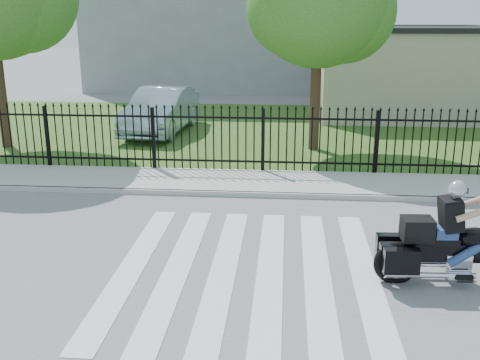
{
  "coord_description": "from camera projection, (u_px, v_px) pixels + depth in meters",
  "views": [
    {
      "loc": [
        0.62,
        -8.77,
        4.25
      ],
      "look_at": [
        -0.29,
        2.05,
        1.0
      ],
      "focal_mm": 42.0,
      "sensor_mm": 36.0,
      "label": 1
    }
  ],
  "objects": [
    {
      "name": "grass_strip",
      "position": [
        270.0,
        130.0,
        21.09
      ],
      "size": [
        40.0,
        12.0,
        0.02
      ],
      "primitive_type": "cube",
      "color": "#355A1F",
      "rests_on": "ground"
    },
    {
      "name": "iron_fence",
      "position": [
        263.0,
        142.0,
        15.11
      ],
      "size": [
        26.0,
        0.04,
        1.8
      ],
      "color": "black",
      "rests_on": "ground"
    },
    {
      "name": "sidewalk",
      "position": [
        261.0,
        183.0,
        14.39
      ],
      "size": [
        40.0,
        2.0,
        0.12
      ],
      "primitive_type": "cube",
      "color": "#ADAAA3",
      "rests_on": "ground"
    },
    {
      "name": "parked_car",
      "position": [
        161.0,
        111.0,
        20.38
      ],
      "size": [
        2.12,
        5.01,
        1.61
      ],
      "primitive_type": "imported",
      "rotation": [
        0.0,
        0.0,
        -0.09
      ],
      "color": "#9EB3C7",
      "rests_on": "grass_strip"
    },
    {
      "name": "building_low_roof",
      "position": [
        442.0,
        29.0,
        23.32
      ],
      "size": [
        10.2,
        6.2,
        0.2
      ],
      "primitive_type": "cube",
      "color": "black",
      "rests_on": "building_low"
    },
    {
      "name": "curb",
      "position": [
        259.0,
        195.0,
        13.44
      ],
      "size": [
        40.0,
        0.12,
        0.12
      ],
      "primitive_type": "cube",
      "color": "#ADAAA3",
      "rests_on": "ground"
    },
    {
      "name": "building_low",
      "position": [
        438.0,
        74.0,
        23.85
      ],
      "size": [
        10.0,
        6.0,
        3.5
      ],
      "primitive_type": "cube",
      "color": "#B7AB98",
      "rests_on": "ground"
    },
    {
      "name": "ground",
      "position": [
        247.0,
        270.0,
        9.64
      ],
      "size": [
        120.0,
        120.0,
        0.0
      ],
      "primitive_type": "plane",
      "color": "slate",
      "rests_on": "ground"
    },
    {
      "name": "crosswalk",
      "position": [
        247.0,
        270.0,
        9.64
      ],
      "size": [
        5.0,
        5.5,
        0.01
      ],
      "primitive_type": null,
      "color": "silver",
      "rests_on": "ground"
    },
    {
      "name": "motorcycle_rider",
      "position": [
        455.0,
        241.0,
        8.99
      ],
      "size": [
        2.7,
        0.87,
        1.79
      ],
      "rotation": [
        0.0,
        0.0,
        0.05
      ],
      "color": "black",
      "rests_on": "ground"
    }
  ]
}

